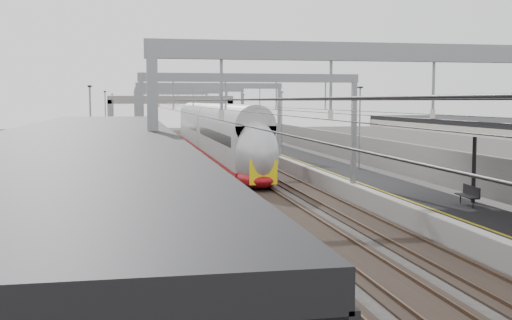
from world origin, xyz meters
name	(u,v)px	position (x,y,z in m)	size (l,w,h in m)	color
platform_left	(120,161)	(-8.00, 45.00, 0.50)	(4.00, 120.00, 1.00)	black
platform_right	(289,158)	(8.00, 45.00, 0.50)	(4.00, 120.00, 1.00)	black
tracks	(207,164)	(0.00, 45.00, 0.05)	(11.40, 140.00, 0.20)	black
overhead_line	(199,100)	(0.00, 51.62, 6.14)	(13.00, 140.00, 6.60)	gray
canopy_left	(87,136)	(-8.02, 2.99, 5.09)	(4.40, 30.00, 4.24)	black
overbridge	(171,105)	(0.00, 100.00, 5.31)	(22.00, 2.20, 6.90)	gray
wall_left	(84,150)	(-11.20, 45.00, 1.60)	(0.30, 120.00, 3.20)	gray
wall_right	(321,146)	(11.20, 45.00, 1.60)	(0.30, 120.00, 3.20)	gray
train	(215,138)	(1.50, 50.39, 2.24)	(2.91, 53.03, 4.59)	#9F0E14
bench	(469,194)	(9.01, 13.15, 1.58)	(0.67, 1.90, 0.96)	black
signal_green	(146,130)	(-5.20, 66.69, 2.42)	(0.32, 0.32, 3.48)	black
signal_red_near	(216,131)	(3.20, 62.56, 2.42)	(0.32, 0.32, 3.48)	black
signal_red_far	(221,126)	(5.40, 74.73, 2.42)	(0.32, 0.32, 3.48)	black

